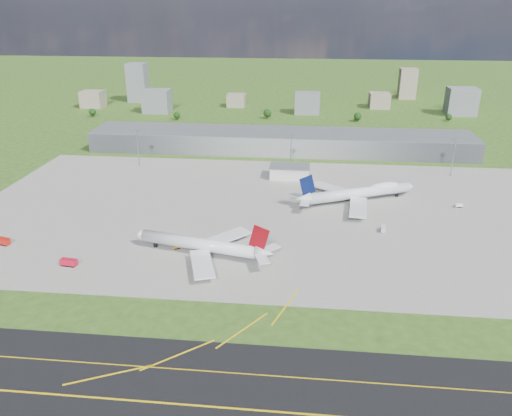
# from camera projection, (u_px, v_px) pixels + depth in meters

# --- Properties ---
(ground) EXTENTS (1400.00, 1400.00, 0.00)m
(ground) POSITION_uv_depth(u_px,v_px,m) (279.00, 156.00, 386.07)
(ground) COLOR #304D18
(ground) RESTS_ON ground
(taxiway) EXTENTS (1400.00, 60.00, 0.06)m
(taxiway) POSITION_uv_depth(u_px,v_px,m) (227.00, 408.00, 147.38)
(taxiway) COLOR black
(taxiway) RESTS_ON ground
(apron) EXTENTS (360.00, 190.00, 0.08)m
(apron) POSITION_uv_depth(u_px,v_px,m) (285.00, 212.00, 284.13)
(apron) COLOR gray
(apron) RESTS_ON ground
(terminal) EXTENTS (300.00, 42.00, 15.00)m
(terminal) POSITION_uv_depth(u_px,v_px,m) (280.00, 141.00, 396.95)
(terminal) COLOR gray
(terminal) RESTS_ON ground
(ops_building) EXTENTS (26.00, 16.00, 8.00)m
(ops_building) POSITION_uv_depth(u_px,v_px,m) (290.00, 172.00, 337.68)
(ops_building) COLOR silver
(ops_building) RESTS_ON ground
(mast_west) EXTENTS (3.50, 2.00, 25.90)m
(mast_west) POSITION_uv_depth(u_px,v_px,m) (137.00, 142.00, 356.58)
(mast_west) COLOR gray
(mast_west) RESTS_ON ground
(mast_center) EXTENTS (3.50, 2.00, 25.90)m
(mast_center) POSITION_uv_depth(u_px,v_px,m) (291.00, 146.00, 346.17)
(mast_center) COLOR gray
(mast_center) RESTS_ON ground
(mast_east) EXTENTS (3.50, 2.00, 25.90)m
(mast_east) POSITION_uv_depth(u_px,v_px,m) (454.00, 151.00, 335.76)
(mast_east) COLOR gray
(mast_east) RESTS_ON ground
(airliner_red_twin) EXTENTS (70.29, 53.95, 19.46)m
(airliner_red_twin) POSITION_uv_depth(u_px,v_px,m) (203.00, 245.00, 233.93)
(airliner_red_twin) COLOR white
(airliner_red_twin) RESTS_ON ground
(airliner_blue_quad) EXTENTS (74.19, 56.31, 20.51)m
(airliner_blue_quad) POSITION_uv_depth(u_px,v_px,m) (359.00, 193.00, 296.13)
(airliner_blue_quad) COLOR white
(airliner_blue_quad) RESTS_ON ground
(fire_truck) EXTENTS (7.71, 3.66, 3.32)m
(fire_truck) POSITION_uv_depth(u_px,v_px,m) (69.00, 263.00, 225.69)
(fire_truck) COLOR red
(fire_truck) RESTS_ON ground
(crash_tender) EXTENTS (7.26, 4.48, 3.50)m
(crash_tender) POSITION_uv_depth(u_px,v_px,m) (3.00, 241.00, 245.27)
(crash_tender) COLOR red
(crash_tender) RESTS_ON ground
(tug_yellow) EXTENTS (3.68, 2.92, 1.64)m
(tug_yellow) POSITION_uv_depth(u_px,v_px,m) (177.00, 247.00, 241.50)
(tug_yellow) COLOR #CA850B
(tug_yellow) RESTS_ON ground
(van_white_near) EXTENTS (3.21, 5.81, 2.77)m
(van_white_near) POSITION_uv_depth(u_px,v_px,m) (383.00, 229.00, 259.38)
(van_white_near) COLOR silver
(van_white_near) RESTS_ON ground
(van_white_far) EXTENTS (4.46, 2.72, 2.20)m
(van_white_far) POSITION_uv_depth(u_px,v_px,m) (459.00, 206.00, 289.74)
(van_white_far) COLOR white
(van_white_far) RESTS_ON ground
(bldg_far_w) EXTENTS (24.00, 20.00, 18.00)m
(bldg_far_w) POSITION_uv_depth(u_px,v_px,m) (93.00, 99.00, 559.47)
(bldg_far_w) COLOR gray
(bldg_far_w) RESTS_ON ground
(bldg_w) EXTENTS (28.00, 22.00, 24.00)m
(bldg_w) POSITION_uv_depth(u_px,v_px,m) (157.00, 101.00, 532.39)
(bldg_w) COLOR slate
(bldg_w) RESTS_ON ground
(bldg_cw) EXTENTS (20.00, 18.00, 14.00)m
(bldg_cw) POSITION_uv_depth(u_px,v_px,m) (236.00, 100.00, 563.46)
(bldg_cw) COLOR gray
(bldg_cw) RESTS_ON ground
(bldg_c) EXTENTS (26.00, 20.00, 22.00)m
(bldg_c) POSITION_uv_depth(u_px,v_px,m) (307.00, 103.00, 526.82)
(bldg_c) COLOR slate
(bldg_c) RESTS_ON ground
(bldg_ce) EXTENTS (22.00, 24.00, 16.00)m
(bldg_ce) POSITION_uv_depth(u_px,v_px,m) (379.00, 100.00, 557.12)
(bldg_ce) COLOR gray
(bldg_ce) RESTS_ON ground
(bldg_e) EXTENTS (30.00, 22.00, 28.00)m
(bldg_e) POSITION_uv_depth(u_px,v_px,m) (461.00, 101.00, 519.70)
(bldg_e) COLOR slate
(bldg_e) RESTS_ON ground
(bldg_tall_w) EXTENTS (22.00, 20.00, 44.00)m
(bldg_tall_w) POSITION_uv_depth(u_px,v_px,m) (138.00, 82.00, 587.40)
(bldg_tall_w) COLOR slate
(bldg_tall_w) RESTS_ON ground
(bldg_tall_e) EXTENTS (20.00, 18.00, 36.00)m
(bldg_tall_e) POSITION_uv_depth(u_px,v_px,m) (407.00, 84.00, 604.56)
(bldg_tall_e) COLOR gray
(bldg_tall_e) RESTS_ON ground
(tree_far_w) EXTENTS (7.20, 7.20, 8.80)m
(tree_far_w) POSITION_uv_depth(u_px,v_px,m) (92.00, 112.00, 513.15)
(tree_far_w) COLOR #382314
(tree_far_w) RESTS_ON ground
(tree_w) EXTENTS (6.75, 6.75, 8.25)m
(tree_w) POSITION_uv_depth(u_px,v_px,m) (177.00, 115.00, 500.17)
(tree_w) COLOR #382314
(tree_w) RESTS_ON ground
(tree_c) EXTENTS (8.10, 8.10, 9.90)m
(tree_c) POSITION_uv_depth(u_px,v_px,m) (267.00, 113.00, 505.05)
(tree_c) COLOR #382314
(tree_c) RESTS_ON ground
(tree_e) EXTENTS (7.65, 7.65, 9.35)m
(tree_e) POSITION_uv_depth(u_px,v_px,m) (358.00, 116.00, 492.07)
(tree_e) COLOR #382314
(tree_e) RESTS_ON ground
(tree_far_e) EXTENTS (6.30, 6.30, 7.70)m
(tree_far_e) POSITION_uv_depth(u_px,v_px,m) (449.00, 117.00, 493.11)
(tree_far_e) COLOR #382314
(tree_far_e) RESTS_ON ground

